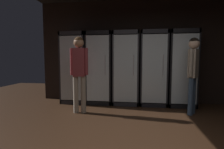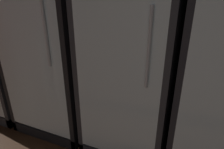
% 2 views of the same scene
% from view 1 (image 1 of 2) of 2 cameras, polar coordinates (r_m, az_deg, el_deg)
% --- Properties ---
extents(wall_back, '(6.00, 0.06, 2.80)m').
position_cam_1_polar(wall_back, '(4.91, 11.28, 7.38)').
color(wall_back, black).
rests_on(wall_back, ground).
extents(cooler_far_left, '(0.67, 0.58, 1.91)m').
position_cam_1_polar(cooler_far_left, '(4.92, -11.96, 1.93)').
color(cooler_far_left, '#2B2B30').
rests_on(cooler_far_left, ground).
extents(cooler_left, '(0.67, 0.58, 1.91)m').
position_cam_1_polar(cooler_left, '(4.72, -3.90, 1.91)').
color(cooler_left, black).
rests_on(cooler_left, ground).
extents(cooler_center, '(0.67, 0.58, 1.91)m').
position_cam_1_polar(cooler_center, '(4.63, 4.64, 1.74)').
color(cooler_center, '#2B2B30').
rests_on(cooler_center, ground).
extents(cooler_right, '(0.67, 0.58, 1.91)m').
position_cam_1_polar(cooler_right, '(4.64, 13.35, 1.63)').
color(cooler_right, black).
rests_on(cooler_right, ground).
extents(cooler_far_right, '(0.67, 0.58, 1.91)m').
position_cam_1_polar(cooler_far_right, '(4.76, 21.81, 1.53)').
color(cooler_far_right, black).
rests_on(cooler_far_right, ground).
extents(shopper_near, '(0.39, 0.22, 1.68)m').
position_cam_1_polar(shopper_near, '(3.88, -10.73, 2.66)').
color(shopper_near, gray).
rests_on(shopper_near, ground).
extents(shopper_far, '(0.26, 0.32, 1.65)m').
position_cam_1_polar(shopper_far, '(4.08, 25.06, 2.33)').
color(shopper_far, '#384C66').
rests_on(shopper_far, ground).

